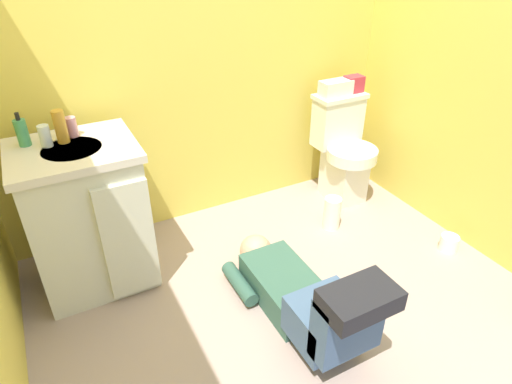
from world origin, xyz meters
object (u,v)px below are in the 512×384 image
object	(u,v)px
person_plumber	(303,296)
tissue_box	(336,88)
bottle_amber	(60,127)
soap_dispenser	(22,132)
paper_towel_roll	(332,213)
faucet	(65,127)
bottle_clear	(45,136)
toiletry_bag	(354,84)
vanity_cabinet	(88,216)
toilet_paper_roll	(449,243)
bottle_pink	(72,127)
toilet	(343,150)

from	to	relation	value
person_plumber	tissue_box	distance (m)	1.48
person_plumber	bottle_amber	world-z (taller)	bottle_amber
soap_dispenser	paper_towel_roll	size ratio (longest dim) A/B	0.74
faucet	bottle_clear	size ratio (longest dim) A/B	0.94
person_plumber	toiletry_bag	distance (m)	1.57
vanity_cabinet	bottle_amber	xyz separation A→B (m)	(-0.02, 0.08, 0.48)
bottle_clear	toilet_paper_roll	bearing A→B (deg)	-21.83
toiletry_bag	bottle_pink	distance (m)	1.83
person_plumber	toilet_paper_roll	xyz separation A→B (m)	(1.12, 0.07, -0.13)
soap_dispenser	bottle_pink	bearing A→B (deg)	1.11
soap_dispenser	bottle_amber	bearing A→B (deg)	-15.53
soap_dispenser	bottle_pink	size ratio (longest dim) A/B	1.65
tissue_box	toiletry_bag	distance (m)	0.15
bottle_pink	soap_dispenser	bearing A→B (deg)	-178.89
bottle_amber	paper_towel_roll	xyz separation A→B (m)	(1.47, -0.30, -0.79)
vanity_cabinet	tissue_box	size ratio (longest dim) A/B	3.73
vanity_cabinet	bottle_clear	size ratio (longest dim) A/B	7.73
tissue_box	vanity_cabinet	bearing A→B (deg)	-173.70
bottle_pink	paper_towel_roll	distance (m)	1.65
toilet	vanity_cabinet	world-z (taller)	vanity_cabinet
vanity_cabinet	tissue_box	xyz separation A→B (m)	(1.71, 0.19, 0.38)
tissue_box	bottle_pink	xyz separation A→B (m)	(-1.68, -0.06, 0.07)
bottle_amber	toilet_paper_roll	size ratio (longest dim) A/B	1.47
faucet	bottle_amber	bearing A→B (deg)	-106.89
tissue_box	toilet_paper_roll	world-z (taller)	tissue_box
toilet	faucet	xyz separation A→B (m)	(-1.75, 0.05, 0.50)
soap_dispenser	bottle_pink	world-z (taller)	soap_dispenser
paper_towel_roll	bottle_pink	bearing A→B (deg)	166.10
bottle_pink	toilet_paper_roll	size ratio (longest dim) A/B	0.92
person_plumber	toilet_paper_roll	bearing A→B (deg)	3.46
bottle_clear	paper_towel_roll	distance (m)	1.75
faucet	toiletry_bag	distance (m)	1.86
toilet	tissue_box	size ratio (longest dim) A/B	3.41
bottle_clear	paper_towel_roll	bearing A→B (deg)	-10.54
bottle_amber	tissue_box	bearing A→B (deg)	3.62
bottle_amber	vanity_cabinet	bearing A→B (deg)	-73.26
faucet	toiletry_bag	size ratio (longest dim) A/B	0.81
toiletry_bag	bottle_pink	world-z (taller)	bottle_pink
faucet	toiletry_bag	bearing A→B (deg)	1.30
bottle_amber	paper_towel_roll	world-z (taller)	bottle_amber
bottle_amber	bottle_pink	world-z (taller)	bottle_amber
bottle_clear	toilet_paper_roll	xyz separation A→B (m)	(2.05, -0.82, -0.82)
vanity_cabinet	bottle_pink	distance (m)	0.47
tissue_box	bottle_clear	bearing A→B (deg)	-176.15
bottle_pink	toilet_paper_roll	xyz separation A→B (m)	(1.93, -0.89, -0.82)
paper_towel_roll	person_plumber	bearing A→B (deg)	-135.88
vanity_cabinet	person_plumber	xyz separation A→B (m)	(0.83, -0.82, -0.24)
soap_dispenser	person_plumber	bearing A→B (deg)	-42.89
faucet	toilet_paper_roll	xyz separation A→B (m)	(1.96, -0.90, -0.82)
toilet_paper_roll	faucet	bearing A→B (deg)	155.26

